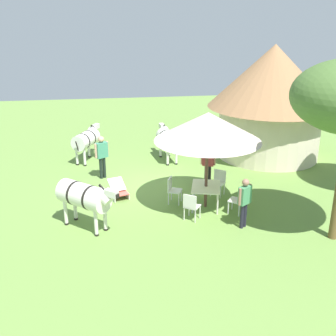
{
  "coord_description": "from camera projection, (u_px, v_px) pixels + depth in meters",
  "views": [
    {
      "loc": [
        14.26,
        -1.39,
        6.09
      ],
      "look_at": [
        0.64,
        0.59,
        1.0
      ],
      "focal_mm": 44.61,
      "sensor_mm": 36.0,
      "label": 1
    }
  ],
  "objects": [
    {
      "name": "guest_beside_umbrella",
      "position": [
        208.0,
        162.0,
        15.53
      ],
      "size": [
        0.33,
        0.53,
        1.55
      ],
      "rotation": [
        0.0,
        0.0,
        1.21
      ],
      "color": "black",
      "rests_on": "ground_plane"
    },
    {
      "name": "zebra_toward_hut",
      "position": [
        86.0,
        140.0,
        18.06
      ],
      "size": [
        1.94,
        1.22,
        1.52
      ],
      "rotation": [
        0.0,
        0.0,
        1.12
      ],
      "color": "silver",
      "rests_on": "ground_plane"
    },
    {
      "name": "patio_chair_east_end",
      "position": [
        173.0,
        189.0,
        14.17
      ],
      "size": [
        0.57,
        0.56,
        0.9
      ],
      "rotation": [
        0.0,
        0.0,
        -0.42
      ],
      "color": "white",
      "rests_on": "ground_plane"
    },
    {
      "name": "ground_plane",
      "position": [
        150.0,
        188.0,
        15.54
      ],
      "size": [
        36.0,
        36.0,
        0.0
      ],
      "primitive_type": "plane",
      "color": "olive"
    },
    {
      "name": "patio_chair_near_hut",
      "position": [
        239.0,
        199.0,
        13.38
      ],
      "size": [
        0.6,
        0.6,
        0.9
      ],
      "rotation": [
        0.0,
        0.0,
        -3.77
      ],
      "color": "white",
      "rests_on": "ground_plane"
    },
    {
      "name": "patio_dining_table",
      "position": [
        206.0,
        189.0,
        13.83
      ],
      "size": [
        1.41,
        1.2,
        0.74
      ],
      "rotation": [
        0.0,
        0.0,
        -0.26
      ],
      "color": "silver",
      "rests_on": "ground_plane"
    },
    {
      "name": "striped_lounge_chair",
      "position": [
        119.0,
        191.0,
        14.65
      ],
      "size": [
        0.94,
        0.76,
        0.61
      ],
      "rotation": [
        0.0,
        0.0,
        5.03
      ],
      "color": "#D85549",
      "rests_on": "ground_plane"
    },
    {
      "name": "shade_umbrella",
      "position": [
        208.0,
        127.0,
        13.1
      ],
      "size": [
        3.43,
        3.43,
        3.22
      ],
      "color": "brown",
      "rests_on": "ground_plane"
    },
    {
      "name": "standing_watcher",
      "position": [
        102.0,
        153.0,
        16.15
      ],
      "size": [
        0.43,
        0.53,
        1.7
      ],
      "rotation": [
        0.0,
        0.0,
        -1.0
      ],
      "color": "black",
      "rests_on": "ground_plane"
    },
    {
      "name": "zebra_by_umbrella",
      "position": [
        85.0,
        196.0,
        12.3
      ],
      "size": [
        1.75,
        1.89,
        1.57
      ],
      "rotation": [
        0.0,
        0.0,
        5.55
      ],
      "color": "silver",
      "rests_on": "ground_plane"
    },
    {
      "name": "thatched_hut",
      "position": [
        271.0,
        96.0,
        18.19
      ],
      "size": [
        5.56,
        5.56,
        4.92
      ],
      "rotation": [
        0.0,
        0.0,
        5.24
      ],
      "color": "beige",
      "rests_on": "ground_plane"
    },
    {
      "name": "zebra_nearest_camera",
      "position": [
        168.0,
        139.0,
        18.17
      ],
      "size": [
        2.17,
        0.9,
        1.5
      ],
      "rotation": [
        0.0,
        0.0,
        1.71
      ],
      "color": "silver",
      "rests_on": "ground_plane"
    },
    {
      "name": "patio_chair_west_end",
      "position": [
        219.0,
        181.0,
        14.82
      ],
      "size": [
        0.6,
        0.6,
        0.9
      ],
      "rotation": [
        0.0,
        0.0,
        -2.21
      ],
      "color": "silver",
      "rests_on": "ground_plane"
    },
    {
      "name": "guest_behind_table",
      "position": [
        245.0,
        199.0,
        12.37
      ],
      "size": [
        0.41,
        0.48,
        1.57
      ],
      "rotation": [
        0.0,
        0.0,
        2.19
      ],
      "color": "black",
      "rests_on": "ground_plane"
    },
    {
      "name": "patio_chair_near_lawn",
      "position": [
        191.0,
        205.0,
        12.94
      ],
      "size": [
        0.6,
        0.6,
        0.9
      ],
      "rotation": [
        0.0,
        0.0,
        0.93
      ],
      "color": "silver",
      "rests_on": "ground_plane"
    }
  ]
}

